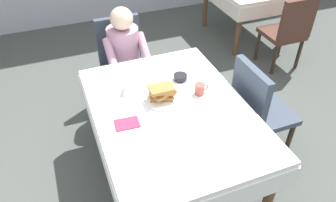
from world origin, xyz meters
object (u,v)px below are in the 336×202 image
object	(u,v)px
dining_table_main	(171,118)
cup_coffee	(200,89)
background_chair_empty	(289,29)
chair_diner	(122,58)
fork_left_of_plate	(139,107)
plate_breakfast	(162,99)
spoon_near_edge	(179,126)
diner_person	(125,53)
syrup_pitcher	(124,91)
chair_right_side	(257,107)
knife_right_of_plate	(186,95)
bowl_butter	(180,77)
breakfast_stack	(162,92)

from	to	relation	value
dining_table_main	cup_coffee	xyz separation A→B (m)	(0.27, 0.09, 0.13)
background_chair_empty	chair_diner	bearing A→B (deg)	177.42
cup_coffee	fork_left_of_plate	xyz separation A→B (m)	(-0.48, 0.01, -0.04)
cup_coffee	fork_left_of_plate	size ratio (longest dim) A/B	0.63
plate_breakfast	cup_coffee	xyz separation A→B (m)	(0.29, -0.03, 0.03)
cup_coffee	spoon_near_edge	distance (m)	0.41
diner_person	syrup_pitcher	distance (m)	0.76
plate_breakfast	chair_right_side	bearing A→B (deg)	-8.98
dining_table_main	diner_person	size ratio (longest dim) A/B	1.36
knife_right_of_plate	bowl_butter	bearing A→B (deg)	-11.87
spoon_near_edge	background_chair_empty	bearing A→B (deg)	36.11
bowl_butter	spoon_near_edge	world-z (taller)	bowl_butter
breakfast_stack	background_chair_empty	size ratio (longest dim) A/B	0.23
plate_breakfast	bowl_butter	bearing A→B (deg)	40.37
bowl_butter	spoon_near_edge	distance (m)	0.56
diner_person	breakfast_stack	size ratio (longest dim) A/B	5.31
diner_person	bowl_butter	world-z (taller)	diner_person
breakfast_stack	knife_right_of_plate	size ratio (longest dim) A/B	1.05
breakfast_stack	fork_left_of_plate	world-z (taller)	breakfast_stack
diner_person	spoon_near_edge	size ratio (longest dim) A/B	7.47
cup_coffee	chair_right_side	bearing A→B (deg)	-10.57
dining_table_main	plate_breakfast	size ratio (longest dim) A/B	5.44
cup_coffee	spoon_near_edge	size ratio (longest dim) A/B	0.75
chair_diner	chair_right_side	size ratio (longest dim) A/B	1.00
bowl_butter	spoon_near_edge	xyz separation A→B (m)	(-0.23, -0.51, -0.02)
dining_table_main	bowl_butter	world-z (taller)	bowl_butter
bowl_butter	spoon_near_edge	bearing A→B (deg)	-113.73
cup_coffee	knife_right_of_plate	xyz separation A→B (m)	(-0.10, 0.01, -0.04)
dining_table_main	knife_right_of_plate	distance (m)	0.22
dining_table_main	spoon_near_edge	bearing A→B (deg)	-96.15
knife_right_of_plate	dining_table_main	bearing A→B (deg)	121.28
knife_right_of_plate	syrup_pitcher	bearing A→B (deg)	66.62
diner_person	spoon_near_edge	distance (m)	1.21
plate_breakfast	fork_left_of_plate	bearing A→B (deg)	-173.99
diner_person	cup_coffee	distance (m)	0.99
dining_table_main	syrup_pitcher	distance (m)	0.42
dining_table_main	knife_right_of_plate	size ratio (longest dim) A/B	7.62
diner_person	breakfast_stack	distance (m)	0.89
chair_diner	fork_left_of_plate	distance (m)	1.09
background_chair_empty	spoon_near_edge	bearing A→B (deg)	-146.78
cup_coffee	syrup_pitcher	distance (m)	0.58
fork_left_of_plate	dining_table_main	bearing A→B (deg)	-113.07
background_chair_empty	fork_left_of_plate	bearing A→B (deg)	-155.49
knife_right_of_plate	background_chair_empty	size ratio (longest dim) A/B	0.22
spoon_near_edge	breakfast_stack	bearing A→B (deg)	93.25
background_chair_empty	bowl_butter	bearing A→B (deg)	-156.15
plate_breakfast	spoon_near_edge	bearing A→B (deg)	-89.21
chair_diner	syrup_pitcher	size ratio (longest dim) A/B	11.63
syrup_pitcher	diner_person	bearing A→B (deg)	74.61
fork_left_of_plate	spoon_near_edge	distance (m)	0.36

